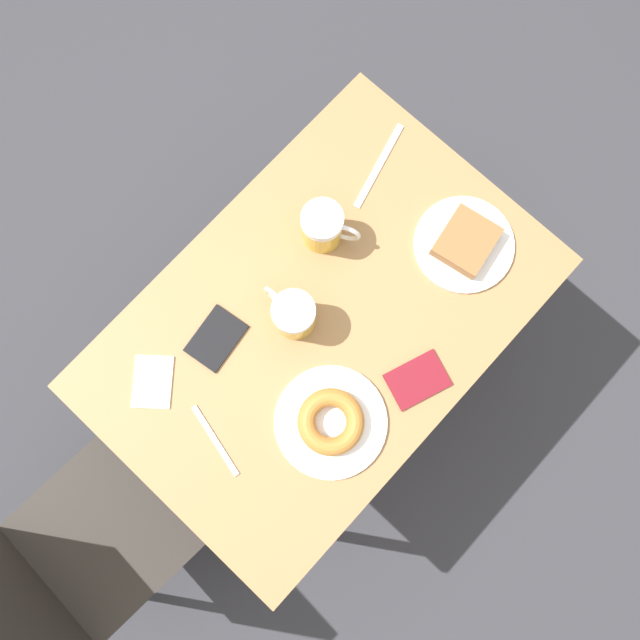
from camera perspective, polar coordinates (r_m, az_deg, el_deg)
ground_plane at (r=2.12m, az=0.00°, el=-3.58°), size 8.00×8.00×0.00m
table at (r=1.45m, az=0.00°, el=-0.63°), size 0.68×1.02×0.75m
chair at (r=1.73m, az=-23.09°, el=-20.56°), size 0.42×0.42×0.89m
plate_with_cake at (r=1.44m, az=13.12°, el=6.87°), size 0.23×0.23×0.04m
plate_with_donut at (r=1.34m, az=0.99°, el=-9.29°), size 0.24×0.24×0.05m
beer_mug_left at (r=1.37m, az=0.31°, el=8.51°), size 0.13×0.09×0.11m
beer_mug_center at (r=1.32m, az=-2.45°, el=0.52°), size 0.13×0.09×0.11m
napkin_folded at (r=1.41m, az=-15.05°, el=-5.47°), size 0.14×0.14×0.00m
fork at (r=1.38m, az=-9.55°, el=-10.81°), size 0.17×0.05×0.00m
knife at (r=1.49m, az=5.40°, el=13.87°), size 0.07×0.22×0.00m
passport_near_edge at (r=1.38m, az=8.90°, el=-5.43°), size 0.13×0.15×0.01m
passport_far_edge at (r=1.39m, az=-9.48°, el=-1.67°), size 0.10×0.14×0.01m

